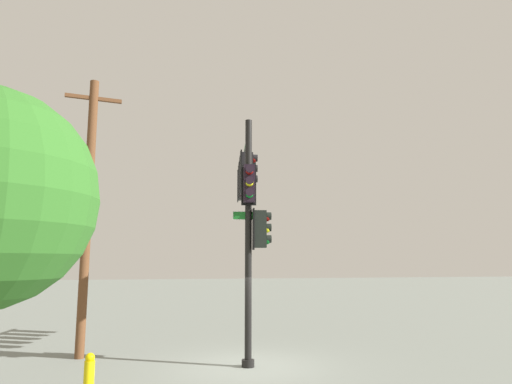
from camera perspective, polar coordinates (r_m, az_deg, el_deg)
name	(u,v)px	position (r m, az deg, el deg)	size (l,w,h in m)	color
ground_plane	(248,367)	(13.64, -1.02, -21.29)	(120.00, 120.00, 0.00)	slate
signal_pole_assembly	(248,193)	(14.88, -1.01, -0.18)	(5.11, 1.27, 7.24)	black
utility_pole	(88,209)	(15.49, -20.58, -2.09)	(0.46, 1.79, 8.95)	brown
fire_hydrant	(89,371)	(12.00, -20.38, -20.54)	(0.33, 0.24, 0.83)	yellow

